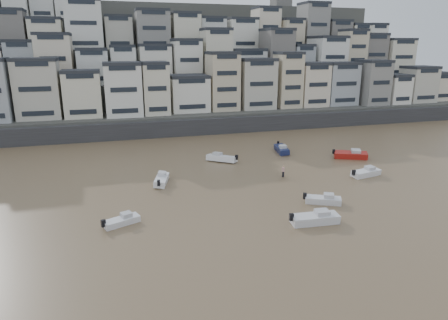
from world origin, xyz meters
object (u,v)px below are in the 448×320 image
object	(u,v)px
boat_i	(282,148)
boat_h	(222,157)
person_pink	(283,171)
boat_g	(351,154)
boat_j	(122,220)
boat_a	(315,217)
boat_d	(366,172)
boat_b	(323,199)
boat_f	(161,179)

from	to	relation	value
boat_i	boat_h	bearing A→B (deg)	-67.22
boat_i	person_pink	bearing A→B (deg)	-12.82
person_pink	boat_g	bearing A→B (deg)	21.31
person_pink	boat_j	bearing A→B (deg)	-156.71
boat_a	boat_d	xyz separation A→B (m)	(15.57, 12.77, -0.07)
boat_a	boat_b	distance (m)	6.27
boat_g	boat_j	bearing A→B (deg)	-132.22
boat_g	person_pink	world-z (taller)	person_pink
boat_b	boat_g	world-z (taller)	boat_g
boat_d	boat_f	distance (m)	30.47
boat_i	boat_g	bearing A→B (deg)	64.27
boat_d	boat_f	xyz separation A→B (m)	(-29.98, 5.39, 0.01)
boat_i	boat_j	size ratio (longest dim) A/B	1.35
boat_d	boat_i	distance (m)	17.68
boat_a	boat_i	world-z (taller)	boat_i
boat_h	boat_i	xyz separation A→B (m)	(12.25, 2.66, 0.03)
boat_i	boat_f	bearing A→B (deg)	-54.31
boat_j	boat_h	bearing A→B (deg)	27.45
boat_i	boat_f	xyz separation A→B (m)	(-23.61, -11.10, -0.08)
boat_a	boat_b	bearing A→B (deg)	56.89
boat_a	boat_b	xyz separation A→B (m)	(3.86, 4.95, -0.15)
boat_g	person_pink	distance (m)	16.69
boat_a	person_pink	size ratio (longest dim) A/B	3.36
boat_j	person_pink	xyz separation A→B (m)	(23.97, 10.32, 0.28)
boat_d	boat_b	xyz separation A→B (m)	(-11.71, -7.82, -0.07)
boat_d	boat_h	bearing A→B (deg)	132.30
boat_h	person_pink	bearing A→B (deg)	160.18
boat_a	boat_j	size ratio (longest dim) A/B	1.34
boat_a	boat_j	distance (m)	21.27
boat_f	boat_b	bearing A→B (deg)	-109.78
boat_j	boat_i	bearing A→B (deg)	15.73
boat_b	boat_g	size ratio (longest dim) A/B	0.78
boat_b	person_pink	world-z (taller)	person_pink
boat_j	boat_f	bearing A→B (deg)	41.30
boat_a	boat_b	size ratio (longest dim) A/B	1.23
boat_a	boat_d	bearing A→B (deg)	44.19
boat_b	boat_i	bearing A→B (deg)	104.62
boat_i	boat_b	distance (m)	24.89
boat_a	boat_h	distance (m)	26.77
boat_b	person_pink	size ratio (longest dim) A/B	2.74
boat_h	person_pink	world-z (taller)	person_pink
boat_i	boat_j	xyz separation A→B (m)	(-29.69, -23.58, -0.21)
boat_f	boat_g	bearing A→B (deg)	-67.26
boat_d	boat_b	world-z (taller)	boat_d
boat_i	boat_g	world-z (taller)	boat_g
boat_i	boat_g	distance (m)	12.18
boat_f	person_pink	distance (m)	18.02
boat_a	boat_g	xyz separation A→B (m)	(19.02, 22.06, 0.04)
boat_h	boat_b	bearing A→B (deg)	146.27
boat_h	boat_f	size ratio (longest dim) A/B	1.06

